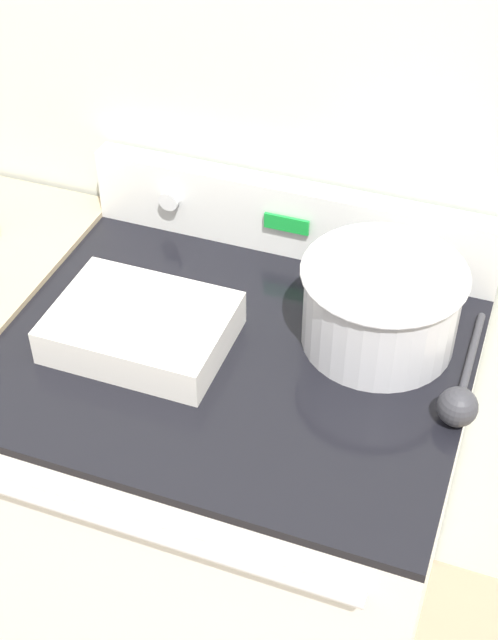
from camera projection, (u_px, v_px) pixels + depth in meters
kitchen_wall at (306, 82)px, 1.61m from camera, size 8.00×0.05×2.50m
stove_range at (237, 509)px, 1.86m from camera, size 0.82×0.71×0.92m
control_panel at (291, 218)px, 1.74m from camera, size 0.82×0.07×0.15m
mixing_bowl at (381, 302)px, 1.53m from camera, size 0.29×0.29×0.16m
casserole_dish at (141, 325)px, 1.55m from camera, size 0.31×0.23×0.07m
ladle at (460, 400)px, 1.43m from camera, size 0.07×0.30×0.07m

